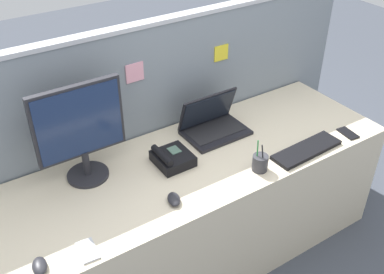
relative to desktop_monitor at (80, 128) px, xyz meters
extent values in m
plane|color=#424751|center=(0.54, -0.20, -1.02)|extent=(10.00, 10.00, 0.00)
cube|color=beige|center=(0.54, -0.20, -0.65)|extent=(2.23, 0.74, 0.73)
cube|color=gray|center=(0.54, 0.21, -0.34)|extent=(2.69, 0.06, 1.36)
cube|color=#B7BAC1|center=(0.54, 0.21, 0.36)|extent=(2.69, 0.07, 0.02)
cube|color=pink|center=(0.39, 0.18, 0.12)|extent=(0.11, 0.01, 0.11)
cube|color=yellow|center=(0.97, 0.18, 0.09)|extent=(0.10, 0.01, 0.10)
cylinder|color=#232328|center=(0.00, -0.01, -0.28)|extent=(0.21, 0.21, 0.02)
cylinder|color=#232328|center=(0.00, -0.01, -0.20)|extent=(0.04, 0.04, 0.13)
cube|color=#232328|center=(0.00, 0.00, 0.04)|extent=(0.45, 0.03, 0.38)
cube|color=#19284C|center=(0.00, -0.01, 0.04)|extent=(0.42, 0.01, 0.35)
cube|color=black|center=(0.77, -0.05, -0.28)|extent=(0.36, 0.25, 0.02)
cube|color=black|center=(0.77, -0.04, -0.27)|extent=(0.32, 0.18, 0.00)
cube|color=black|center=(0.77, 0.04, -0.16)|extent=(0.36, 0.08, 0.21)
cube|color=black|center=(0.77, 0.03, -0.16)|extent=(0.34, 0.07, 0.19)
cube|color=black|center=(0.42, -0.15, -0.26)|extent=(0.19, 0.19, 0.06)
cube|color=#4C6B5B|center=(0.45, -0.13, -0.23)|extent=(0.06, 0.07, 0.01)
cylinder|color=black|center=(0.36, -0.15, -0.21)|extent=(0.04, 0.17, 0.04)
cube|color=black|center=(1.09, -0.47, -0.28)|extent=(0.44, 0.15, 0.02)
ellipsoid|color=#232328|center=(0.27, -0.42, -0.27)|extent=(0.09, 0.11, 0.03)
ellipsoid|color=#232328|center=(-0.39, -0.46, -0.27)|extent=(0.08, 0.11, 0.03)
cylinder|color=#333338|center=(0.77, -0.45, -0.24)|extent=(0.08, 0.08, 0.09)
cylinder|color=black|center=(0.77, -0.46, -0.19)|extent=(0.02, 0.02, 0.13)
cylinder|color=#238438|center=(0.76, -0.44, -0.18)|extent=(0.01, 0.02, 0.14)
cube|color=black|center=(1.42, -0.48, -0.28)|extent=(0.08, 0.13, 0.01)
cube|color=#B7BAC1|center=(-0.20, -0.48, -0.28)|extent=(0.08, 0.13, 0.01)
camera|label=1|loc=(-0.54, -1.81, 1.18)|focal=42.26mm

